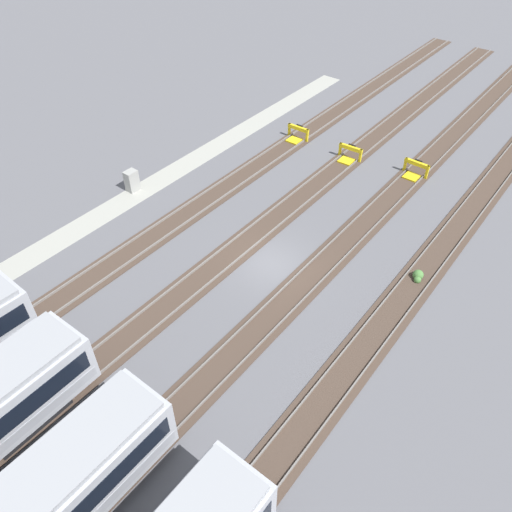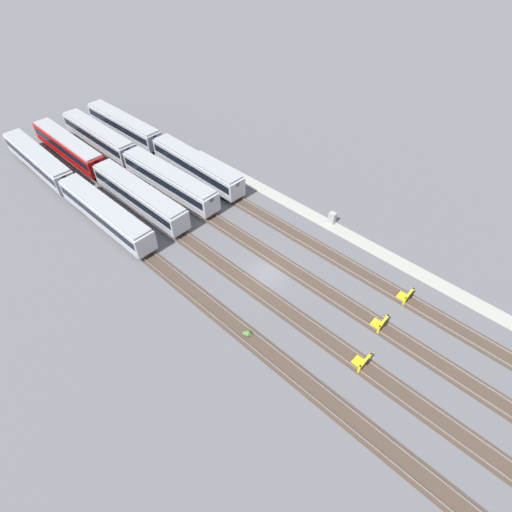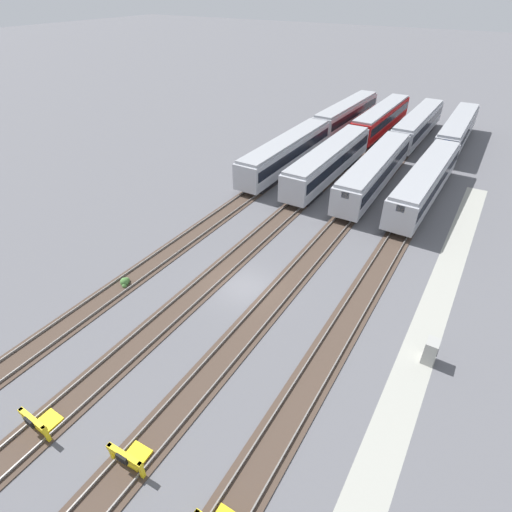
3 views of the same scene
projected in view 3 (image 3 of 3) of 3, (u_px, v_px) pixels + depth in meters
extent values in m
plane|color=#5B5B60|center=(244.00, 287.00, 29.17)|extent=(400.00, 400.00, 0.00)
cube|color=#9E9E93|center=(417.00, 355.00, 23.87)|extent=(54.00, 2.00, 0.01)
cube|color=#47382D|center=(344.00, 326.00, 25.84)|extent=(90.00, 2.23, 0.06)
cube|color=slate|center=(334.00, 321.00, 26.09)|extent=(90.00, 0.07, 0.15)
cube|color=slate|center=(355.00, 329.00, 25.47)|extent=(90.00, 0.07, 0.15)
cube|color=#47382D|center=(275.00, 299.00, 28.05)|extent=(90.00, 2.24, 0.06)
cube|color=slate|center=(266.00, 294.00, 28.29)|extent=(90.00, 0.07, 0.15)
cube|color=slate|center=(284.00, 301.00, 27.68)|extent=(90.00, 0.07, 0.15)
cube|color=#47382D|center=(216.00, 275.00, 30.25)|extent=(90.00, 2.24, 0.06)
cube|color=slate|center=(208.00, 271.00, 30.50)|extent=(90.00, 0.07, 0.15)
cube|color=slate|center=(224.00, 277.00, 29.88)|extent=(90.00, 0.07, 0.15)
cube|color=#47382D|center=(165.00, 255.00, 32.46)|extent=(90.00, 2.23, 0.06)
cube|color=slate|center=(158.00, 252.00, 32.71)|extent=(90.00, 0.07, 0.15)
cube|color=slate|center=(171.00, 257.00, 32.09)|extent=(90.00, 0.07, 0.15)
cube|color=#ADAFB7|center=(287.00, 152.00, 46.06)|extent=(18.01, 2.88, 2.70)
cube|color=black|center=(287.00, 150.00, 45.87)|extent=(17.29, 2.92, 1.08)
cube|color=#9EA0A8|center=(286.00, 159.00, 46.49)|extent=(17.65, 2.91, 0.54)
cube|color=#999BA0|center=(287.00, 140.00, 45.20)|extent=(17.47, 2.60, 0.30)
cube|color=blue|center=(319.00, 124.00, 51.77)|extent=(0.08, 0.70, 0.56)
cube|color=blue|center=(245.00, 170.00, 39.20)|extent=(0.08, 0.70, 0.56)
cube|color=black|center=(306.00, 152.00, 50.94)|extent=(3.61, 2.26, 0.70)
cube|color=black|center=(262.00, 183.00, 43.11)|extent=(3.61, 2.26, 0.70)
cube|color=#ADAFB7|center=(457.00, 130.00, 52.79)|extent=(18.02, 2.91, 2.70)
cube|color=black|center=(458.00, 128.00, 52.61)|extent=(17.30, 2.94, 1.08)
cube|color=#9EA0A8|center=(455.00, 136.00, 53.23)|extent=(17.66, 2.94, 0.54)
cube|color=#999BA0|center=(460.00, 119.00, 51.94)|extent=(17.47, 2.62, 0.30)
cube|color=blue|center=(469.00, 107.00, 58.52)|extent=(0.08, 0.70, 0.56)
cube|color=blue|center=(447.00, 142.00, 45.93)|extent=(0.08, 0.70, 0.56)
cube|color=black|center=(460.00, 132.00, 57.68)|extent=(3.61, 2.26, 0.70)
cube|color=black|center=(446.00, 156.00, 49.85)|extent=(3.61, 2.26, 0.70)
cube|color=#ADAFB7|center=(374.00, 171.00, 41.61)|extent=(18.04, 3.09, 2.70)
cube|color=black|center=(375.00, 168.00, 41.43)|extent=(17.32, 3.11, 1.08)
cube|color=#9EA0A8|center=(373.00, 178.00, 42.05)|extent=(17.68, 3.11, 0.54)
cube|color=#999BA0|center=(377.00, 157.00, 40.76)|extent=(17.50, 2.80, 0.30)
cube|color=blue|center=(398.00, 137.00, 47.37)|extent=(0.09, 0.70, 0.56)
cube|color=blue|center=(345.00, 195.00, 34.71)|extent=(0.09, 0.70, 0.56)
cube|color=black|center=(386.00, 168.00, 46.53)|extent=(3.64, 2.30, 0.70)
cube|color=black|center=(354.00, 207.00, 38.64)|extent=(3.64, 2.30, 0.70)
cube|color=#ADAFB7|center=(347.00, 114.00, 59.20)|extent=(18.07, 3.27, 2.70)
cube|color=black|center=(347.00, 112.00, 59.01)|extent=(17.35, 3.29, 1.08)
cube|color=#9EA0A8|center=(346.00, 119.00, 59.63)|extent=(17.71, 3.29, 0.54)
cube|color=#999BA0|center=(348.00, 103.00, 58.34)|extent=(17.52, 2.97, 0.30)
cube|color=blue|center=(369.00, 95.00, 64.80)|extent=(0.10, 0.70, 0.56)
cube|color=blue|center=(321.00, 122.00, 52.46)|extent=(0.10, 0.70, 0.56)
cube|color=black|center=(359.00, 117.00, 64.01)|extent=(3.66, 2.33, 0.70)
cube|color=black|center=(330.00, 135.00, 56.33)|extent=(3.66, 2.33, 0.70)
cube|color=#B71414|center=(381.00, 119.00, 57.21)|extent=(18.04, 3.05, 2.70)
cube|color=black|center=(382.00, 116.00, 57.02)|extent=(17.32, 3.08, 1.08)
cube|color=#A80505|center=(380.00, 124.00, 57.64)|extent=(17.68, 3.08, 0.54)
cube|color=#999BA0|center=(383.00, 108.00, 56.35)|extent=(17.49, 2.76, 0.30)
cube|color=blue|center=(400.00, 98.00, 62.85)|extent=(0.09, 0.70, 0.56)
cube|color=blue|center=(360.00, 128.00, 50.42)|extent=(0.09, 0.70, 0.56)
cube|color=black|center=(391.00, 121.00, 62.05)|extent=(3.63, 2.29, 0.70)
cube|color=black|center=(366.00, 141.00, 54.31)|extent=(3.63, 2.29, 0.70)
cube|color=#ADAFB7|center=(329.00, 161.00, 43.81)|extent=(18.01, 2.84, 2.70)
cube|color=black|center=(329.00, 159.00, 43.62)|extent=(17.29, 2.87, 1.08)
cube|color=#9EA0A8|center=(328.00, 168.00, 44.24)|extent=(17.65, 2.87, 0.54)
cube|color=#999BA0|center=(330.00, 148.00, 42.95)|extent=(17.47, 2.56, 0.30)
cube|color=blue|center=(358.00, 131.00, 49.52)|extent=(0.08, 0.70, 0.56)
cube|color=blue|center=(292.00, 182.00, 36.96)|extent=(0.08, 0.70, 0.56)
cube|color=black|center=(345.00, 160.00, 48.69)|extent=(3.60, 2.25, 0.70)
cube|color=black|center=(306.00, 195.00, 40.87)|extent=(3.60, 2.25, 0.70)
cube|color=#ADAFB7|center=(425.00, 182.00, 39.42)|extent=(18.06, 3.24, 2.70)
cube|color=black|center=(426.00, 179.00, 39.23)|extent=(17.34, 3.26, 1.08)
cube|color=#9EA0A8|center=(423.00, 189.00, 39.85)|extent=(17.70, 3.26, 0.54)
cube|color=#999BA0|center=(429.00, 167.00, 38.56)|extent=(17.52, 2.95, 0.30)
cube|color=blue|center=(447.00, 146.00, 45.02)|extent=(0.10, 0.70, 0.56)
cube|color=blue|center=(401.00, 209.00, 32.67)|extent=(0.10, 0.70, 0.56)
cube|color=black|center=(434.00, 178.00, 44.23)|extent=(3.65, 2.33, 0.70)
cube|color=black|center=(405.00, 220.00, 36.54)|extent=(3.65, 2.33, 0.70)
cube|color=#ADAFB7|center=(418.00, 125.00, 54.81)|extent=(18.03, 2.97, 2.70)
cube|color=black|center=(418.00, 122.00, 54.62)|extent=(17.31, 3.01, 1.08)
cube|color=#9EA0A8|center=(416.00, 130.00, 55.24)|extent=(17.67, 3.00, 0.54)
cube|color=#999BA0|center=(420.00, 114.00, 53.95)|extent=(17.48, 2.69, 0.30)
cube|color=blue|center=(434.00, 103.00, 60.47)|extent=(0.09, 0.70, 0.56)
cube|color=blue|center=(401.00, 135.00, 48.00)|extent=(0.09, 0.70, 0.56)
cube|color=black|center=(424.00, 127.00, 59.66)|extent=(3.62, 2.27, 0.70)
cube|color=black|center=(404.00, 149.00, 51.90)|extent=(3.62, 2.27, 0.70)
cube|color=yellow|center=(112.00, 452.00, 18.43)|extent=(0.19, 0.19, 1.15)
cube|color=yellow|center=(142.00, 470.00, 17.72)|extent=(0.19, 0.19, 1.15)
cube|color=yellow|center=(125.00, 456.00, 17.83)|extent=(0.34, 2.01, 0.30)
cube|color=yellow|center=(137.00, 456.00, 18.74)|extent=(1.15, 1.13, 0.18)
cube|color=black|center=(122.00, 459.00, 17.70)|extent=(0.15, 0.61, 0.44)
cube|color=yellow|center=(24.00, 416.00, 19.92)|extent=(0.18, 0.18, 1.15)
cube|color=yellow|center=(46.00, 434.00, 19.13)|extent=(0.18, 0.18, 1.15)
cube|color=yellow|center=(32.00, 420.00, 19.28)|extent=(0.27, 2.00, 0.30)
cube|color=yellow|center=(48.00, 422.00, 20.18)|extent=(1.12, 1.10, 0.18)
cube|color=black|center=(29.00, 423.00, 19.16)|extent=(0.13, 0.60, 0.44)
cube|color=#9E9E99|center=(430.00, 351.00, 23.10)|extent=(0.90, 0.70, 1.60)
cube|color=#333338|center=(438.00, 351.00, 22.81)|extent=(0.70, 0.04, 0.36)
sphere|color=#4C7F3D|center=(125.00, 282.00, 29.22)|extent=(0.64, 0.64, 0.64)
sphere|color=#4C7F3D|center=(127.00, 280.00, 29.54)|extent=(0.44, 0.44, 0.44)
sphere|color=#4C7F3D|center=(124.00, 286.00, 29.07)|extent=(0.36, 0.36, 0.36)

